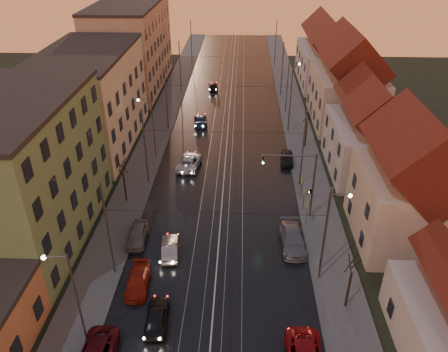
# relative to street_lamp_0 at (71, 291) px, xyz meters

# --- Properties ---
(road) EXTENTS (16.00, 120.00, 0.04)m
(road) POSITION_rel_street_lamp_0_xyz_m (9.10, 38.00, -4.87)
(road) COLOR black
(road) RESTS_ON ground
(sidewalk_left) EXTENTS (4.00, 120.00, 0.15)m
(sidewalk_left) POSITION_rel_street_lamp_0_xyz_m (-0.90, 38.00, -4.81)
(sidewalk_left) COLOR #4C4C4C
(sidewalk_left) RESTS_ON ground
(sidewalk_right) EXTENTS (4.00, 120.00, 0.15)m
(sidewalk_right) POSITION_rel_street_lamp_0_xyz_m (19.10, 38.00, -4.81)
(sidewalk_right) COLOR #4C4C4C
(sidewalk_right) RESTS_ON ground
(tram_rail_0) EXTENTS (0.06, 120.00, 0.03)m
(tram_rail_0) POSITION_rel_street_lamp_0_xyz_m (6.90, 38.00, -4.83)
(tram_rail_0) COLOR gray
(tram_rail_0) RESTS_ON road
(tram_rail_1) EXTENTS (0.06, 120.00, 0.03)m
(tram_rail_1) POSITION_rel_street_lamp_0_xyz_m (8.33, 38.00, -4.83)
(tram_rail_1) COLOR gray
(tram_rail_1) RESTS_ON road
(tram_rail_2) EXTENTS (0.06, 120.00, 0.03)m
(tram_rail_2) POSITION_rel_street_lamp_0_xyz_m (9.87, 38.00, -4.83)
(tram_rail_2) COLOR gray
(tram_rail_2) RESTS_ON road
(tram_rail_3) EXTENTS (0.06, 120.00, 0.03)m
(tram_rail_3) POSITION_rel_street_lamp_0_xyz_m (11.30, 38.00, -4.83)
(tram_rail_3) COLOR gray
(tram_rail_3) RESTS_ON road
(apartment_left_1) EXTENTS (10.00, 18.00, 13.00)m
(apartment_left_1) POSITION_rel_street_lamp_0_xyz_m (-8.40, 12.00, 1.61)
(apartment_left_1) COLOR #648655
(apartment_left_1) RESTS_ON ground
(apartment_left_2) EXTENTS (10.00, 20.00, 12.00)m
(apartment_left_2) POSITION_rel_street_lamp_0_xyz_m (-8.40, 32.00, 1.11)
(apartment_left_2) COLOR beige
(apartment_left_2) RESTS_ON ground
(apartment_left_3) EXTENTS (10.00, 24.00, 14.00)m
(apartment_left_3) POSITION_rel_street_lamp_0_xyz_m (-8.40, 56.00, 2.11)
(apartment_left_3) COLOR tan
(apartment_left_3) RESTS_ON ground
(house_right_1) EXTENTS (8.67, 10.20, 10.80)m
(house_right_1) POSITION_rel_street_lamp_0_xyz_m (26.10, 13.00, 0.56)
(house_right_1) COLOR #BFAF93
(house_right_1) RESTS_ON ground
(house_right_2) EXTENTS (9.18, 12.24, 9.20)m
(house_right_2) POSITION_rel_street_lamp_0_xyz_m (26.10, 26.00, -0.24)
(house_right_2) COLOR silver
(house_right_2) RESTS_ON ground
(house_right_3) EXTENTS (9.18, 14.28, 11.50)m
(house_right_3) POSITION_rel_street_lamp_0_xyz_m (26.10, 41.00, 0.92)
(house_right_3) COLOR #BFAF93
(house_right_3) RESTS_ON ground
(house_right_4) EXTENTS (9.18, 16.32, 10.00)m
(house_right_4) POSITION_rel_street_lamp_0_xyz_m (26.10, 59.00, 0.16)
(house_right_4) COLOR silver
(house_right_4) RESTS_ON ground
(catenary_pole_l_1) EXTENTS (0.16, 0.16, 9.00)m
(catenary_pole_l_1) POSITION_rel_street_lamp_0_xyz_m (0.50, 7.00, -0.39)
(catenary_pole_l_1) COLOR #595B60
(catenary_pole_l_1) RESTS_ON ground
(catenary_pole_r_1) EXTENTS (0.16, 0.16, 9.00)m
(catenary_pole_r_1) POSITION_rel_street_lamp_0_xyz_m (17.70, 7.00, -0.39)
(catenary_pole_r_1) COLOR #595B60
(catenary_pole_r_1) RESTS_ON ground
(catenary_pole_l_2) EXTENTS (0.16, 0.16, 9.00)m
(catenary_pole_l_2) POSITION_rel_street_lamp_0_xyz_m (0.50, 22.00, -0.39)
(catenary_pole_l_2) COLOR #595B60
(catenary_pole_l_2) RESTS_ON ground
(catenary_pole_r_2) EXTENTS (0.16, 0.16, 9.00)m
(catenary_pole_r_2) POSITION_rel_street_lamp_0_xyz_m (17.70, 22.00, -0.39)
(catenary_pole_r_2) COLOR #595B60
(catenary_pole_r_2) RESTS_ON ground
(catenary_pole_l_3) EXTENTS (0.16, 0.16, 9.00)m
(catenary_pole_l_3) POSITION_rel_street_lamp_0_xyz_m (0.50, 37.00, -0.39)
(catenary_pole_l_3) COLOR #595B60
(catenary_pole_l_3) RESTS_ON ground
(catenary_pole_r_3) EXTENTS (0.16, 0.16, 9.00)m
(catenary_pole_r_3) POSITION_rel_street_lamp_0_xyz_m (17.70, 37.00, -0.39)
(catenary_pole_r_3) COLOR #595B60
(catenary_pole_r_3) RESTS_ON ground
(catenary_pole_l_4) EXTENTS (0.16, 0.16, 9.00)m
(catenary_pole_l_4) POSITION_rel_street_lamp_0_xyz_m (0.50, 52.00, -0.39)
(catenary_pole_l_4) COLOR #595B60
(catenary_pole_l_4) RESTS_ON ground
(catenary_pole_r_4) EXTENTS (0.16, 0.16, 9.00)m
(catenary_pole_r_4) POSITION_rel_street_lamp_0_xyz_m (17.70, 52.00, -0.39)
(catenary_pole_r_4) COLOR #595B60
(catenary_pole_r_4) RESTS_ON ground
(catenary_pole_l_5) EXTENTS (0.16, 0.16, 9.00)m
(catenary_pole_l_5) POSITION_rel_street_lamp_0_xyz_m (0.50, 70.00, -0.39)
(catenary_pole_l_5) COLOR #595B60
(catenary_pole_l_5) RESTS_ON ground
(catenary_pole_r_5) EXTENTS (0.16, 0.16, 9.00)m
(catenary_pole_r_5) POSITION_rel_street_lamp_0_xyz_m (17.70, 70.00, -0.39)
(catenary_pole_r_5) COLOR #595B60
(catenary_pole_r_5) RESTS_ON ground
(street_lamp_0) EXTENTS (1.75, 0.32, 8.00)m
(street_lamp_0) POSITION_rel_street_lamp_0_xyz_m (0.00, 0.00, 0.00)
(street_lamp_0) COLOR #595B60
(street_lamp_0) RESTS_ON ground
(street_lamp_1) EXTENTS (1.75, 0.32, 8.00)m
(street_lamp_1) POSITION_rel_street_lamp_0_xyz_m (18.21, 8.00, 0.00)
(street_lamp_1) COLOR #595B60
(street_lamp_1) RESTS_ON ground
(street_lamp_2) EXTENTS (1.75, 0.32, 8.00)m
(street_lamp_2) POSITION_rel_street_lamp_0_xyz_m (0.00, 28.00, 0.00)
(street_lamp_2) COLOR #595B60
(street_lamp_2) RESTS_ON ground
(street_lamp_3) EXTENTS (1.75, 0.32, 8.00)m
(street_lamp_3) POSITION_rel_street_lamp_0_xyz_m (18.21, 44.00, 0.00)
(street_lamp_3) COLOR #595B60
(street_lamp_3) RESTS_ON ground
(traffic_light_mast) EXTENTS (5.30, 0.32, 7.20)m
(traffic_light_mast) POSITION_rel_street_lamp_0_xyz_m (17.10, 16.00, -0.29)
(traffic_light_mast) COLOR #595B60
(traffic_light_mast) RESTS_ON ground
(bare_tree_0) EXTENTS (1.09, 1.09, 5.11)m
(bare_tree_0) POSITION_rel_street_lamp_0_xyz_m (-1.09, 18.00, -2.40)
(bare_tree_0) COLOR black
(bare_tree_0) RESTS_ON ground
(bare_tree_1) EXTENTS (1.09, 1.09, 5.11)m
(bare_tree_1) POSITION_rel_street_lamp_0_xyz_m (19.31, 4.00, -2.40)
(bare_tree_1) COLOR black
(bare_tree_1) RESTS_ON ground
(bare_tree_2) EXTENTS (1.09, 1.09, 5.11)m
(bare_tree_2) POSITION_rel_street_lamp_0_xyz_m (19.51, 32.00, -2.40)
(bare_tree_2) COLOR black
(bare_tree_2) RESTS_ON ground
(driving_car_0) EXTENTS (1.88, 4.15, 1.38)m
(driving_car_0) POSITION_rel_street_lamp_0_xyz_m (5.01, 1.85, -4.19)
(driving_car_0) COLOR black
(driving_car_0) RESTS_ON ground
(driving_car_1) EXTENTS (1.91, 4.12, 1.31)m
(driving_car_1) POSITION_rel_street_lamp_0_xyz_m (4.82, 9.69, -4.23)
(driving_car_1) COLOR #A0A0A5
(driving_car_1) RESTS_ON ground
(driving_car_2) EXTENTS (2.98, 5.46, 1.45)m
(driving_car_2) POSITION_rel_street_lamp_0_xyz_m (4.78, 25.83, -4.16)
(driving_car_2) COLOR silver
(driving_car_2) RESTS_ON ground
(driving_car_3) EXTENTS (2.33, 4.76, 1.33)m
(driving_car_3) POSITION_rel_street_lamp_0_xyz_m (4.99, 38.87, -4.22)
(driving_car_3) COLOR navy
(driving_car_3) RESTS_ON ground
(driving_car_4) EXTENTS (1.99, 3.92, 1.28)m
(driving_car_4) POSITION_rel_street_lamp_0_xyz_m (5.94, 54.30, -4.25)
(driving_car_4) COLOR black
(driving_car_4) RESTS_ON ground
(parked_left_2) EXTENTS (1.95, 4.37, 1.24)m
(parked_left_2) POSITION_rel_street_lamp_0_xyz_m (2.82, 5.50, -4.26)
(parked_left_2) COLOR #9C200F
(parked_left_2) RESTS_ON ground
(parked_left_3) EXTENTS (1.84, 4.25, 1.43)m
(parked_left_3) POSITION_rel_street_lamp_0_xyz_m (1.53, 11.42, -4.17)
(parked_left_3) COLOR gray
(parked_left_3) RESTS_ON ground
(parked_right_1) EXTENTS (2.32, 5.31, 1.52)m
(parked_right_1) POSITION_rel_street_lamp_0_xyz_m (15.90, 11.29, -4.13)
(parked_right_1) COLOR gray
(parked_right_1) RESTS_ON ground
(parked_right_2) EXTENTS (1.78, 3.94, 1.31)m
(parked_right_2) POSITION_rel_street_lamp_0_xyz_m (16.70, 27.33, -4.23)
(parked_right_2) COLOR black
(parked_right_2) RESTS_ON ground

